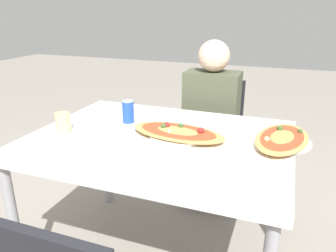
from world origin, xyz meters
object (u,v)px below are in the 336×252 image
pizza_main (178,133)px  drink_glass (63,122)px  pizza_second (282,139)px  dining_table (159,149)px  soda_can (128,112)px  chair_far_seated (213,135)px  person_seated (211,113)px

pizza_main → drink_glass: size_ratio=5.10×
pizza_main → pizza_second: size_ratio=1.09×
pizza_second → pizza_main: bearing=-169.1°
dining_table → soda_can: bearing=149.2°
chair_far_seated → soda_can: size_ratio=7.18×
person_seated → pizza_main: person_seated is taller
drink_glass → soda_can: bearing=45.9°
dining_table → drink_glass: 0.52m
pizza_second → person_seated: bearing=130.0°
chair_far_seated → pizza_second: size_ratio=1.88×
dining_table → pizza_main: (0.09, 0.04, 0.09)m
pizza_second → drink_glass: bearing=-167.4°
pizza_main → soda_can: bearing=161.7°
chair_far_seated → person_seated: person_seated is taller
person_seated → drink_glass: size_ratio=11.65×
pizza_main → drink_glass: drink_glass is taller
chair_far_seated → soda_can: (-0.35, -0.68, 0.34)m
soda_can → pizza_second: soda_can is taller
pizza_main → soda_can: (-0.33, 0.11, 0.04)m
chair_far_seated → pizza_second: (0.48, -0.69, 0.30)m
pizza_main → drink_glass: (-0.58, -0.15, 0.03)m
chair_far_seated → soda_can: soda_can is taller
drink_glass → dining_table: bearing=12.2°
person_seated → pizza_second: (0.48, -0.57, 0.10)m
soda_can → pizza_second: (0.83, -0.01, -0.04)m
person_seated → drink_glass: 1.02m
person_seated → pizza_second: size_ratio=2.50×
dining_table → person_seated: bearing=82.0°
person_seated → drink_glass: (-0.60, -0.81, 0.13)m
soda_can → drink_glass: size_ratio=1.22×
drink_glass → pizza_second: (1.08, 0.24, -0.03)m
soda_can → pizza_second: size_ratio=0.26×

